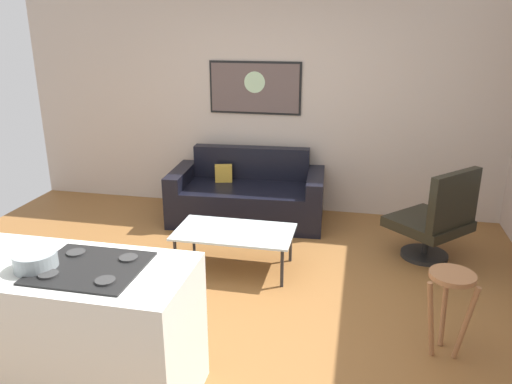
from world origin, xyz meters
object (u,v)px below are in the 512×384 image
Objects in this scene: coffee_table at (234,234)px; bar_stool at (450,293)px; mixing_bowl at (36,261)px; armchair at (436,219)px; wall_painting at (255,88)px; couch at (247,197)px.

bar_stool is (1.75, -0.94, 0.12)m from coffee_table.
mixing_bowl is (-2.42, -0.96, 0.46)m from bar_stool.
armchair is (1.85, 0.57, 0.07)m from coffee_table.
wall_painting is at bearing 95.80° from coffee_table.
couch reaches higher than coffee_table.
bar_stool is at bearing -93.59° from armchair.
mixing_bowl reaches higher than couch.
wall_painting reaches higher than armchair.
bar_stool is at bearing -28.24° from coffee_table.
wall_painting reaches higher than bar_stool.
bar_stool is 2.64m from mixing_bowl.
wall_painting reaches higher than coffee_table.
couch is at bearing -88.59° from wall_painting.
wall_painting is (0.49, 3.60, 0.55)m from mixing_bowl.
wall_painting is (-0.01, 0.47, 1.20)m from couch.
armchair is at bearing 17.12° from coffee_table.
bar_stool is at bearing 21.68° from mixing_bowl.
wall_painting is at bearing 150.67° from armchair.
couch is 2.90m from bar_stool.
mixing_bowl reaches higher than bar_stool.
bar_stool is 3.42m from wall_painting.
mixing_bowl is at bearing -109.28° from coffee_table.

